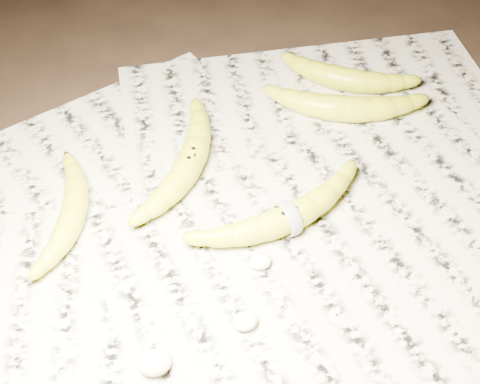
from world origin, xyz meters
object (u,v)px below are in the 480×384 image
object	(u,v)px
banana_center	(190,160)
banana_upper_a	(345,107)
banana_taped	(288,216)
banana_left_b	(73,211)
banana_upper_b	(345,77)

from	to	relation	value
banana_center	banana_upper_a	world-z (taller)	same
banana_taped	banana_upper_a	size ratio (longest dim) A/B	1.09
banana_left_b	banana_upper_b	distance (m)	0.44
banana_taped	banana_upper_b	bearing A→B (deg)	40.08
banana_upper_b	banana_center	bearing A→B (deg)	-124.48
banana_taped	banana_upper_a	distance (m)	0.22
banana_left_b	banana_upper_a	bearing A→B (deg)	-59.32
banana_center	banana_left_b	bearing A→B (deg)	137.96
banana_left_b	banana_center	distance (m)	0.16
banana_upper_a	banana_upper_b	world-z (taller)	banana_upper_a
banana_upper_b	banana_upper_a	bearing A→B (deg)	-79.06
banana_upper_a	banana_upper_b	distance (m)	0.07
banana_center	banana_upper_a	xyz separation A→B (m)	(0.24, 0.03, 0.00)
banana_left_b	banana_upper_a	xyz separation A→B (m)	(0.39, 0.06, 0.00)
banana_taped	banana_upper_b	distance (m)	0.29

